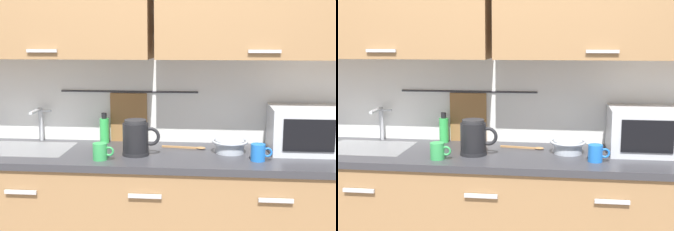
# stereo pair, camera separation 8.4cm
# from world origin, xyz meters

# --- Properties ---
(counter_unit) EXTENTS (2.53, 0.64, 0.90)m
(counter_unit) POSITION_xyz_m (-0.01, 0.30, 0.46)
(counter_unit) COLOR #997047
(counter_unit) RESTS_ON ground
(back_wall_assembly) EXTENTS (3.70, 0.41, 2.50)m
(back_wall_assembly) POSITION_xyz_m (-0.00, 0.53, 1.52)
(back_wall_assembly) COLOR silver
(back_wall_assembly) RESTS_ON ground
(sink_faucet) EXTENTS (0.09, 0.17, 0.22)m
(sink_faucet) POSITION_xyz_m (-0.78, 0.53, 1.04)
(sink_faucet) COLOR #B2B5BA
(sink_faucet) RESTS_ON counter_unit
(microwave) EXTENTS (0.46, 0.35, 0.27)m
(microwave) POSITION_xyz_m (0.93, 0.41, 1.04)
(microwave) COLOR silver
(microwave) RESTS_ON counter_unit
(electric_kettle) EXTENTS (0.23, 0.16, 0.21)m
(electric_kettle) POSITION_xyz_m (-0.08, 0.24, 1.00)
(electric_kettle) COLOR black
(electric_kettle) RESTS_ON counter_unit
(dish_soap_bottle) EXTENTS (0.06, 0.06, 0.20)m
(dish_soap_bottle) POSITION_xyz_m (-0.34, 0.52, 0.99)
(dish_soap_bottle) COLOR green
(dish_soap_bottle) RESTS_ON counter_unit
(mug_near_sink) EXTENTS (0.12, 0.08, 0.09)m
(mug_near_sink) POSITION_xyz_m (-0.27, 0.11, 0.95)
(mug_near_sink) COLOR green
(mug_near_sink) RESTS_ON counter_unit
(mixing_bowl) EXTENTS (0.21, 0.21, 0.08)m
(mixing_bowl) POSITION_xyz_m (0.46, 0.34, 0.94)
(mixing_bowl) COLOR #A5ADB7
(mixing_bowl) RESTS_ON counter_unit
(mug_by_kettle) EXTENTS (0.12, 0.08, 0.09)m
(mug_by_kettle) POSITION_xyz_m (0.61, 0.17, 0.95)
(mug_by_kettle) COLOR blue
(mug_by_kettle) RESTS_ON counter_unit
(wooden_spoon) EXTENTS (0.28, 0.06, 0.01)m
(wooden_spoon) POSITION_xyz_m (0.21, 0.42, 0.91)
(wooden_spoon) COLOR #9E7042
(wooden_spoon) RESTS_ON counter_unit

